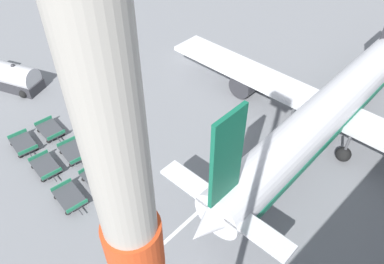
% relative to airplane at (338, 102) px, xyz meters
% --- Properties ---
extents(ground_plane, '(500.00, 500.00, 0.00)m').
position_rel_airplane_xyz_m(ground_plane, '(-17.82, -0.91, -3.25)').
color(ground_plane, gray).
extents(airplane, '(36.27, 39.05, 11.78)m').
position_rel_airplane_xyz_m(airplane, '(0.00, 0.00, 0.00)').
color(airplane, white).
rests_on(airplane, ground_plane).
extents(fuel_tanker_primary, '(7.84, 5.23, 3.07)m').
position_rel_airplane_xyz_m(fuel_tanker_primary, '(-27.65, -18.08, -1.97)').
color(fuel_tanker_primary, '#2D8C5B').
rests_on(fuel_tanker_primary, ground_plane).
extents(baggage_dolly_row_near_col_a, '(3.55, 2.02, 0.92)m').
position_rel_airplane_xyz_m(baggage_dolly_row_near_col_a, '(-17.98, -21.71, -2.77)').
color(baggage_dolly_row_near_col_a, '#424449').
rests_on(baggage_dolly_row_near_col_a, ground_plane).
extents(baggage_dolly_row_near_col_b, '(3.53, 1.97, 0.92)m').
position_rel_airplane_xyz_m(baggage_dolly_row_near_col_b, '(-14.09, -21.67, -2.77)').
color(baggage_dolly_row_near_col_b, '#424449').
rests_on(baggage_dolly_row_near_col_b, ground_plane).
extents(baggage_dolly_row_near_col_c, '(3.53, 1.98, 0.92)m').
position_rel_airplane_xyz_m(baggage_dolly_row_near_col_c, '(-9.84, -21.94, -2.77)').
color(baggage_dolly_row_near_col_c, '#424449').
rests_on(baggage_dolly_row_near_col_c, ground_plane).
extents(baggage_dolly_row_mid_a_col_a, '(3.52, 1.93, 0.92)m').
position_rel_airplane_xyz_m(baggage_dolly_row_mid_a_col_a, '(-17.99, -19.07, -2.77)').
color(baggage_dolly_row_mid_a_col_a, '#424449').
rests_on(baggage_dolly_row_mid_a_col_a, ground_plane).
extents(baggage_dolly_row_mid_a_col_b, '(3.55, 2.03, 0.92)m').
position_rel_airplane_xyz_m(baggage_dolly_row_mid_a_col_b, '(-13.94, -19.09, -2.77)').
color(baggage_dolly_row_mid_a_col_b, '#424449').
rests_on(baggage_dolly_row_mid_a_col_b, ground_plane).
extents(baggage_dolly_row_mid_a_col_c, '(3.49, 1.86, 0.92)m').
position_rel_airplane_xyz_m(baggage_dolly_row_mid_a_col_c, '(-9.94, -19.34, -2.77)').
color(baggage_dolly_row_mid_a_col_c, '#424449').
rests_on(baggage_dolly_row_mid_a_col_c, ground_plane).
extents(stand_guidance_stripe, '(1.66, 32.59, 0.01)m').
position_rel_airplane_xyz_m(stand_guidance_stripe, '(-2.44, -8.19, -3.25)').
color(stand_guidance_stripe, white).
rests_on(stand_guidance_stripe, ground_plane).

